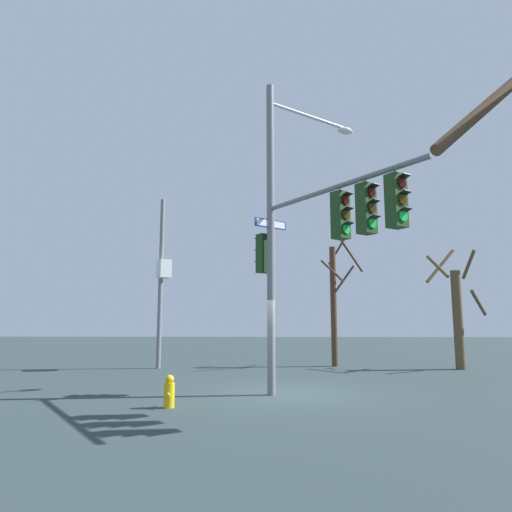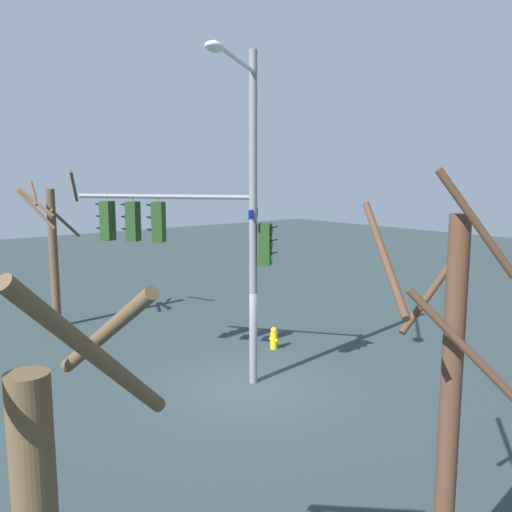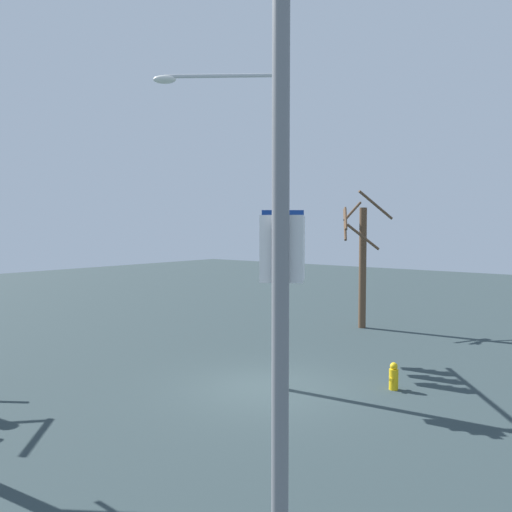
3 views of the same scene
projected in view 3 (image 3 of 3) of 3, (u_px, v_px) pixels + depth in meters
The scene contains 5 objects.
ground_plane at pixel (268, 389), 13.63m from camera, with size 80.00×80.00×0.00m, color #2C3A3C.
main_signal_pole_assembly at pixel (276, 216), 14.72m from camera, with size 6.27×3.55×8.74m.
secondary_pole_assembly at pixel (282, 274), 5.69m from camera, with size 0.81×0.72×7.11m.
fire_hydrant at pixel (394, 377), 13.54m from camera, with size 0.38×0.24×0.73m.
bare_tree_across_street at pixel (362, 260), 21.76m from camera, with size 1.84×2.28×5.80m.
Camera 3 is at (10.65, 8.16, 4.30)m, focal length 35.92 mm.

